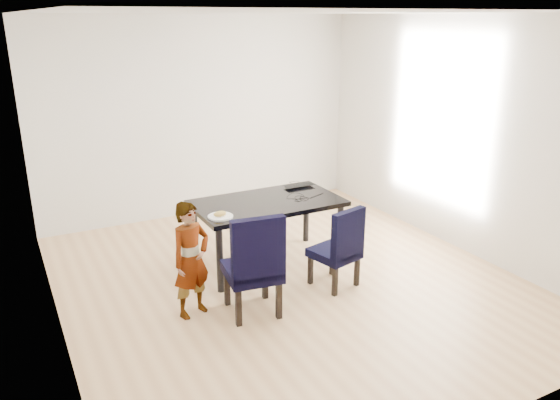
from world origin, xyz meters
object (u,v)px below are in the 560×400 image
chair_left (252,262)px  plate (220,216)px  dining_table (267,233)px  child (191,260)px  chair_right (334,246)px  laptop (297,185)px

chair_left → plate: 0.69m
dining_table → child: size_ratio=1.45×
dining_table → child: child is taller
chair_right → child: (-1.48, 0.13, 0.12)m
dining_table → chair_left: bearing=-124.4°
child → plate: bearing=22.9°
chair_right → child: 1.49m
dining_table → chair_right: 0.87m
chair_left → plate: bearing=101.8°
dining_table → chair_right: chair_right is taller
chair_right → child: size_ratio=0.79×
child → laptop: size_ratio=3.07×
plate → laptop: 1.33m
chair_right → plate: size_ratio=3.39×
dining_table → laptop: size_ratio=4.44×
chair_right → plate: bearing=138.4°
dining_table → chair_right: bearing=-64.2°
plate → dining_table: bearing=19.9°
dining_table → laptop: (0.57, 0.33, 0.39)m
dining_table → child: 1.30m
chair_left → plate: size_ratio=3.96×
chair_left → child: 0.56m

